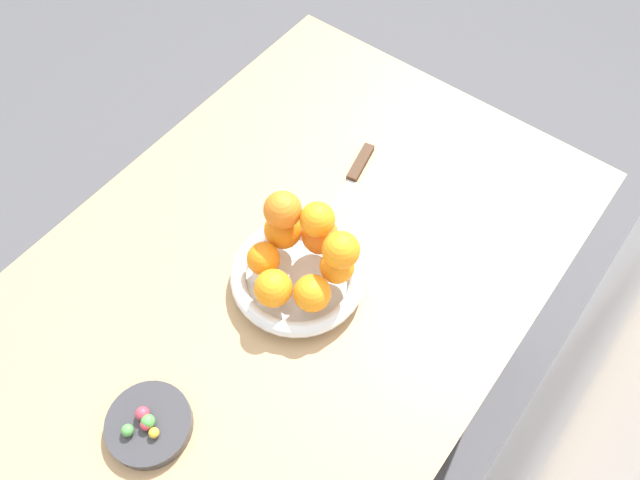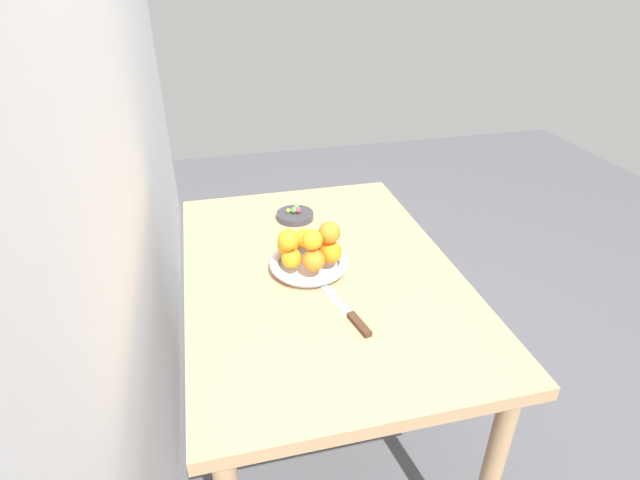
% 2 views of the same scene
% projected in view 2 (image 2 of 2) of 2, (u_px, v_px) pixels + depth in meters
% --- Properties ---
extents(ground_plane, '(6.00, 6.00, 0.00)m').
position_uv_depth(ground_plane, '(321.00, 441.00, 1.79)').
color(ground_plane, '#4C4C51').
extents(wall_back, '(4.00, 0.05, 2.50)m').
position_uv_depth(wall_back, '(86.00, 102.00, 1.06)').
color(wall_back, white).
rests_on(wall_back, ground_plane).
extents(dining_table, '(1.10, 0.76, 0.74)m').
position_uv_depth(dining_table, '(321.00, 295.00, 1.47)').
color(dining_table, tan).
rests_on(dining_table, ground_plane).
extents(fruit_bowl, '(0.22, 0.22, 0.04)m').
position_uv_depth(fruit_bowl, '(309.00, 264.00, 1.41)').
color(fruit_bowl, silver).
rests_on(fruit_bowl, dining_table).
extents(candy_dish, '(0.13, 0.13, 0.02)m').
position_uv_depth(candy_dish, '(295.00, 216.00, 1.69)').
color(candy_dish, '#333338').
rests_on(candy_dish, dining_table).
extents(orange_0, '(0.06, 0.06, 0.06)m').
position_uv_depth(orange_0, '(314.00, 260.00, 1.33)').
color(orange_0, orange).
rests_on(orange_0, fruit_bowl).
extents(orange_1, '(0.06, 0.06, 0.06)m').
position_uv_depth(orange_1, '(331.00, 252.00, 1.37)').
color(orange_1, orange).
rests_on(orange_1, fruit_bowl).
extents(orange_2, '(0.05, 0.05, 0.05)m').
position_uv_depth(orange_2, '(323.00, 243.00, 1.42)').
color(orange_2, orange).
rests_on(orange_2, fruit_bowl).
extents(orange_3, '(0.06, 0.06, 0.06)m').
position_uv_depth(orange_3, '(304.00, 239.00, 1.44)').
color(orange_3, orange).
rests_on(orange_3, fruit_bowl).
extents(orange_4, '(0.06, 0.06, 0.06)m').
position_uv_depth(orange_4, '(288.00, 246.00, 1.40)').
color(orange_4, orange).
rests_on(orange_4, fruit_bowl).
extents(orange_5, '(0.06, 0.06, 0.06)m').
position_uv_depth(orange_5, '(292.00, 258.00, 1.35)').
color(orange_5, orange).
rests_on(orange_5, fruit_bowl).
extents(orange_6, '(0.06, 0.06, 0.06)m').
position_uv_depth(orange_6, '(288.00, 240.00, 1.32)').
color(orange_6, orange).
rests_on(orange_6, orange_5).
extents(orange_7, '(0.06, 0.06, 0.06)m').
position_uv_depth(orange_7, '(312.00, 240.00, 1.31)').
color(orange_7, orange).
rests_on(orange_7, orange_0).
extents(orange_8, '(0.06, 0.06, 0.06)m').
position_uv_depth(orange_8, '(329.00, 233.00, 1.34)').
color(orange_8, orange).
rests_on(orange_8, orange_1).
extents(candy_ball_0, '(0.02, 0.02, 0.02)m').
position_uv_depth(candy_ball_0, '(297.00, 210.00, 1.68)').
color(candy_ball_0, '#C6384C').
rests_on(candy_ball_0, candy_dish).
extents(candy_ball_1, '(0.02, 0.02, 0.02)m').
position_uv_depth(candy_ball_1, '(294.00, 210.00, 1.68)').
color(candy_ball_1, '#4C9947').
rests_on(candy_ball_1, candy_dish).
extents(candy_ball_2, '(0.02, 0.02, 0.02)m').
position_uv_depth(candy_ball_2, '(296.00, 207.00, 1.70)').
color(candy_ball_2, '#4C9947').
rests_on(candy_ball_2, candy_dish).
extents(candy_ball_3, '(0.02, 0.02, 0.02)m').
position_uv_depth(candy_ball_3, '(293.00, 210.00, 1.68)').
color(candy_ball_3, '#C6384C').
rests_on(candy_ball_3, candy_dish).
extents(candy_ball_4, '(0.02, 0.02, 0.02)m').
position_uv_depth(candy_ball_4, '(288.00, 211.00, 1.68)').
color(candy_ball_4, gold).
rests_on(candy_ball_4, candy_dish).
extents(knife, '(0.26, 0.08, 0.01)m').
position_uv_depth(knife, '(347.00, 311.00, 1.25)').
color(knife, '#3F2819').
rests_on(knife, dining_table).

